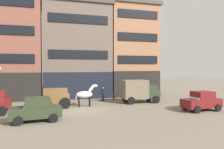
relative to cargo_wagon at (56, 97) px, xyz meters
The scene contains 12 objects.
ground_plane 3.20m from the cargo_wagon, 40.90° to the right, with size 120.00×120.00×0.00m, color slate.
building_far_left 12.89m from the cargo_wagon, 123.68° to the left, with size 9.11×7.28×17.21m.
building_center_left 10.71m from the cargo_wagon, 70.42° to the left, with size 9.44×7.28×12.93m.
building_center_right 15.24m from the cargo_wagon, 37.99° to the left, with size 7.41×7.28×13.38m.
cargo_wagon is the anchor object (origin of this frame).
draft_horse 2.95m from the cargo_wagon, ahead, with size 2.35×0.68×2.30m.
delivery_truck_far 9.38m from the cargo_wagon, ahead, with size 4.38×2.19×2.62m.
sedan_dark 14.10m from the cargo_wagon, 22.35° to the right, with size 3.81×2.08×1.83m.
sedan_light 5.57m from the cargo_wagon, 107.84° to the right, with size 3.85×2.17×1.83m.
pedestrian_officer 6.42m from the cargo_wagon, 28.69° to the left, with size 0.49×0.49×1.79m.
streetlamp_curbside 6.92m from the cargo_wagon, 148.22° to the left, with size 0.32×0.32×4.12m.
fire_hydrant_curbside 8.10m from the cargo_wagon, 27.09° to the left, with size 0.24×0.24×0.83m.
Camera 1 is at (-3.23, -20.78, 4.08)m, focal length 35.47 mm.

